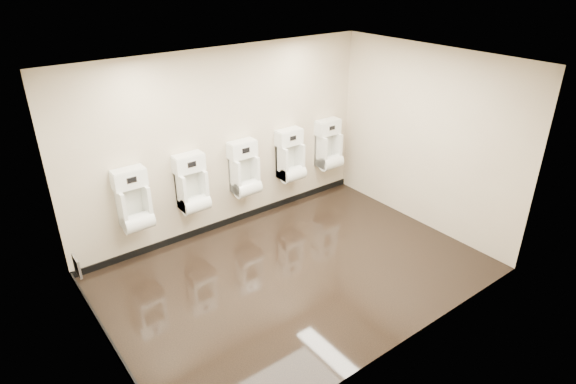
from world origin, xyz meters
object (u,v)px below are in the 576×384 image
Objects in this scene: urinal_0 at (134,204)px; access_panel at (77,266)px; urinal_1 at (192,188)px; urinal_4 at (329,148)px; urinal_2 at (245,172)px; urinal_3 at (291,159)px.

access_panel is at bearing -156.94° from urinal_0.
access_panel is at bearing -167.56° from urinal_1.
urinal_4 is at bearing 5.11° from access_panel.
access_panel is 0.29× the size of urinal_0.
urinal_2 and urinal_3 have the same top height.
urinal_4 is at bearing 0.00° from urinal_0.
urinal_4 is (4.45, 0.40, 0.39)m from access_panel.
urinal_0 is (0.93, 0.40, 0.39)m from access_panel.
access_panel is at bearing -174.89° from urinal_4.
access_panel is 2.76m from urinal_2.
urinal_3 and urinal_4 have the same top height.
urinal_0 and urinal_2 have the same top height.
access_panel is 0.29× the size of urinal_2.
access_panel is 0.29× the size of urinal_4.
urinal_4 is (2.64, 0.00, 0.00)m from urinal_1.
urinal_3 is at bearing 6.30° from access_panel.
urinal_3 is at bearing 0.00° from urinal_2.
access_panel is at bearing -171.63° from urinal_2.
urinal_2 is at bearing 0.00° from urinal_0.
access_panel is 1.89m from urinal_1.
urinal_2 is at bearing 8.37° from access_panel.
urinal_3 is (3.60, 0.40, 0.39)m from access_panel.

